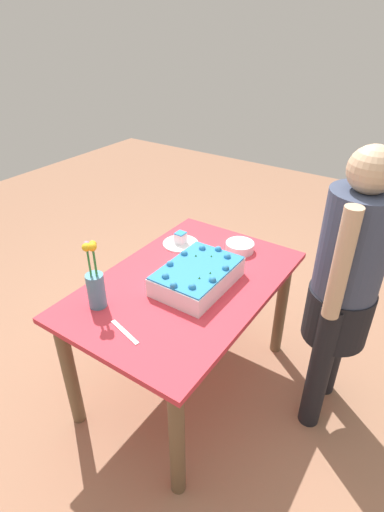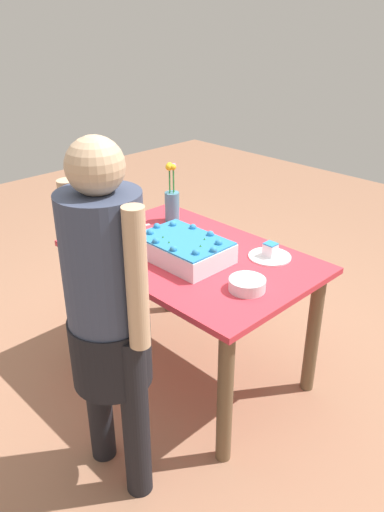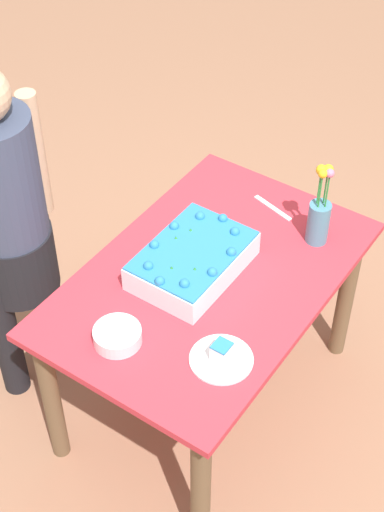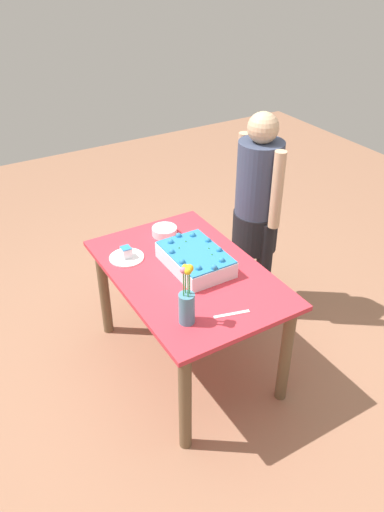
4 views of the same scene
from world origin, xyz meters
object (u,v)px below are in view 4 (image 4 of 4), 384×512
(sheet_cake, at_px, (195,259))
(serving_plate_with_slice, at_px, (126,255))
(fruit_bowl, at_px, (164,231))
(flower_vase, at_px, (187,303))
(person_standing, at_px, (257,205))
(cake_knife, at_px, (232,314))

(sheet_cake, relative_size, serving_plate_with_slice, 2.08)
(sheet_cake, bearing_deg, serving_plate_with_slice, -133.01)
(fruit_bowl, bearing_deg, serving_plate_with_slice, -68.86)
(flower_vase, height_order, person_standing, person_standing)
(person_standing, bearing_deg, flower_vase, 35.60)
(sheet_cake, bearing_deg, cake_knife, -7.12)
(sheet_cake, relative_size, cake_knife, 2.26)
(cake_knife, distance_m, fruit_bowl, 0.90)
(flower_vase, height_order, fruit_bowl, flower_vase)
(sheet_cake, height_order, person_standing, person_standing)
(flower_vase, relative_size, person_standing, 0.23)
(sheet_cake, height_order, fruit_bowl, sheet_cake)
(sheet_cake, distance_m, serving_plate_with_slice, 0.43)
(sheet_cake, height_order, flower_vase, flower_vase)
(sheet_cake, relative_size, person_standing, 0.30)
(sheet_cake, xyz_separation_m, flower_vase, (0.41, -0.29, 0.07))
(sheet_cake, height_order, cake_knife, sheet_cake)
(serving_plate_with_slice, height_order, flower_vase, flower_vase)
(fruit_bowl, height_order, person_standing, person_standing)
(serving_plate_with_slice, bearing_deg, person_standing, 88.53)
(cake_knife, relative_size, fruit_bowl, 1.20)
(cake_knife, xyz_separation_m, person_standing, (-0.75, 0.71, 0.12))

